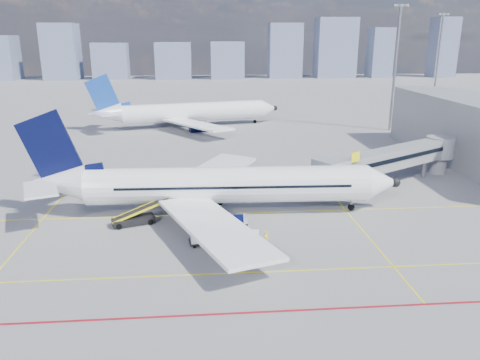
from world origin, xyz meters
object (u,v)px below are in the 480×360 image
at_px(main_aircraft, 212,186).
at_px(ramp_worker, 266,239).
at_px(cargo_dolly, 207,234).
at_px(baggage_tug, 246,234).
at_px(belt_loader, 135,218).
at_px(second_aircraft, 186,113).

bearing_deg(main_aircraft, ramp_worker, -61.09).
height_order(main_aircraft, cargo_dolly, main_aircraft).
height_order(baggage_tug, belt_loader, belt_loader).
relative_size(main_aircraft, cargo_dolly, 11.40).
xyz_separation_m(baggage_tug, ramp_worker, (1.77, -1.47, 0.05)).
xyz_separation_m(second_aircraft, ramp_worker, (9.09, -63.00, -2.42)).
bearing_deg(belt_loader, baggage_tug, -43.30).
xyz_separation_m(baggage_tug, cargo_dolly, (-3.78, -0.36, 0.32)).
bearing_deg(cargo_dolly, baggage_tug, -1.60).
bearing_deg(cargo_dolly, main_aircraft, 77.80).
distance_m(baggage_tug, cargo_dolly, 3.81).
xyz_separation_m(main_aircraft, baggage_tug, (3.03, -7.95, -2.47)).
height_order(baggage_tug, ramp_worker, ramp_worker).
bearing_deg(baggage_tug, cargo_dolly, -166.07).
height_order(main_aircraft, belt_loader, main_aircraft).
height_order(second_aircraft, belt_loader, second_aircraft).
relative_size(main_aircraft, baggage_tug, 17.60).
distance_m(belt_loader, ramp_worker, 14.78).
bearing_deg(main_aircraft, belt_loader, -160.12).
height_order(second_aircraft, ramp_worker, second_aircraft).
bearing_deg(cargo_dolly, belt_loader, 136.67).
distance_m(main_aircraft, second_aircraft, 53.75).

